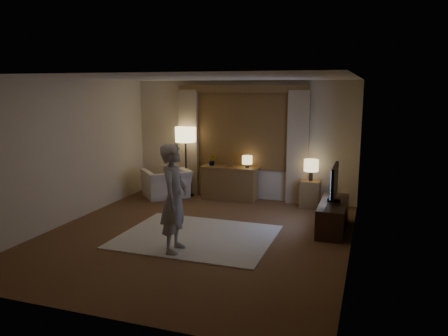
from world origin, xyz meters
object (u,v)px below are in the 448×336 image
at_px(side_table, 310,194).
at_px(tv_stand, 333,216).
at_px(person, 174,198).
at_px(sideboard, 230,184).
at_px(armchair, 167,183).

height_order(side_table, tv_stand, side_table).
xyz_separation_m(tv_stand, person, (-2.16, -1.84, 0.59)).
xyz_separation_m(sideboard, person, (0.20, -3.24, 0.49)).
distance_m(sideboard, armchair, 1.43).
relative_size(side_table, person, 0.34).
bearing_deg(side_table, armchair, -175.84).
relative_size(armchair, person, 0.60).
bearing_deg(sideboard, armchair, -168.65).
bearing_deg(person, side_table, -31.62).
bearing_deg(tv_stand, person, -139.61).
relative_size(sideboard, tv_stand, 0.86).
height_order(armchair, tv_stand, armchair).
bearing_deg(sideboard, tv_stand, -30.66).
bearing_deg(armchair, sideboard, 147.61).
height_order(armchair, person, person).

